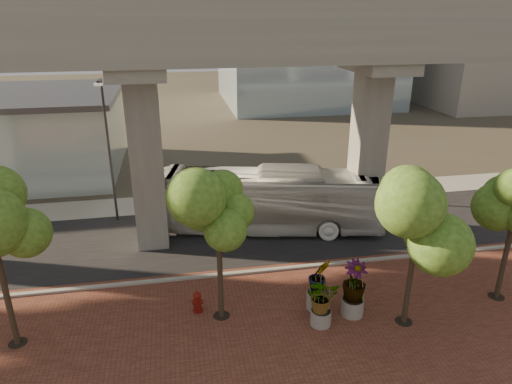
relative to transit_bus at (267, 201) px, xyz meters
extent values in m
plane|color=#3B362A|center=(-0.47, -2.67, -1.80)|extent=(160.00, 160.00, 0.00)
cube|color=brown|center=(-0.47, -10.67, -1.77)|extent=(70.00, 13.00, 0.06)
cube|color=black|center=(-0.47, -0.67, -1.78)|extent=(90.00, 8.00, 0.04)
cube|color=#9D9B92|center=(-0.47, -4.67, -1.72)|extent=(70.00, 0.25, 0.16)
cube|color=#9D9B92|center=(-0.47, 4.83, -1.77)|extent=(90.00, 3.00, 0.06)
cube|color=gray|center=(-0.47, -2.27, 8.70)|extent=(72.00, 2.40, 1.80)
cube|color=gray|center=(-0.47, 0.93, 8.70)|extent=(72.00, 2.40, 1.80)
cube|color=gray|center=(-0.47, -3.37, 10.10)|extent=(72.00, 0.12, 1.00)
cube|color=gray|center=(-0.47, 2.03, 10.10)|extent=(72.00, 0.12, 1.00)
cube|color=gray|center=(37.53, 33.33, 10.20)|extent=(18.00, 16.00, 24.00)
imported|color=silver|center=(0.00, 0.00, 0.00)|extent=(13.28, 5.78, 3.60)
cylinder|color=maroon|center=(-4.53, -7.27, -1.69)|extent=(0.44, 0.44, 0.10)
cylinder|color=maroon|center=(-4.53, -7.27, -1.34)|extent=(0.29, 0.29, 0.70)
sphere|color=maroon|center=(-4.53, -7.27, -0.99)|extent=(0.34, 0.34, 0.34)
cylinder|color=maroon|center=(-4.53, -7.27, -0.83)|extent=(0.10, 0.10, 0.12)
cylinder|color=maroon|center=(-4.53, -7.27, -1.28)|extent=(0.49, 0.19, 0.19)
cylinder|color=gray|center=(0.31, -9.05, -1.42)|extent=(0.84, 0.84, 0.65)
imported|color=#345A17|center=(0.31, -9.05, -0.39)|extent=(1.87, 1.87, 1.40)
cylinder|color=#A49F94|center=(1.81, -8.65, -1.38)|extent=(0.94, 0.94, 0.73)
imported|color=#345A17|center=(1.81, -8.65, -0.14)|extent=(2.31, 2.31, 1.73)
cylinder|color=#ACA99C|center=(0.53, -7.97, -1.36)|extent=(0.98, 0.98, 0.76)
imported|color=#345A17|center=(0.53, -7.97, -0.17)|extent=(2.17, 2.17, 1.63)
cylinder|color=#443627|center=(-11.45, -8.04, 0.13)|extent=(0.22, 0.22, 3.74)
cylinder|color=black|center=(-11.45, -8.04, -1.74)|extent=(0.70, 0.70, 0.01)
cylinder|color=#443627|center=(-3.58, -7.78, 0.10)|extent=(0.22, 0.22, 3.69)
cylinder|color=black|center=(-3.58, -7.78, -1.74)|extent=(0.70, 0.70, 0.01)
cylinder|color=#443627|center=(3.71, -9.54, -0.04)|extent=(0.22, 0.22, 3.40)
cylinder|color=black|center=(3.71, -9.54, -1.74)|extent=(0.70, 0.70, 0.01)
cylinder|color=#443627|center=(8.61, -8.66, 0.10)|extent=(0.22, 0.22, 3.69)
cylinder|color=black|center=(8.61, -8.66, -1.74)|extent=(0.70, 0.70, 0.01)
cylinder|color=#29292D|center=(-8.74, 2.83, 2.43)|extent=(0.15, 0.15, 8.39)
cube|color=#29292D|center=(-8.74, 2.31, 6.63)|extent=(0.16, 1.05, 0.16)
cube|color=silver|center=(-8.74, 1.78, 6.52)|extent=(0.42, 0.21, 0.13)
cylinder|color=#28282D|center=(6.95, 2.97, 2.54)|extent=(0.15, 0.15, 8.60)
cube|color=#28282D|center=(6.95, 2.43, 6.84)|extent=(0.16, 1.08, 0.16)
cube|color=silver|center=(6.95, 1.89, 6.73)|extent=(0.43, 0.22, 0.13)
camera|label=1|loc=(-5.05, -23.57, 10.06)|focal=32.00mm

